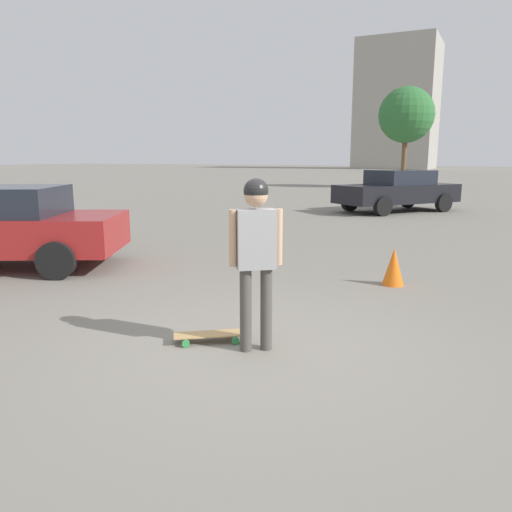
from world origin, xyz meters
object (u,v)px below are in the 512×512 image
Objects in this scene: car_parked_far at (398,190)px; car_parked_near at (2,226)px; skateboard at (210,335)px; person at (256,244)px; traffic_cone at (394,267)px.

car_parked_near is at bearing 17.11° from car_parked_far.
car_parked_far is at bearing -122.50° from skateboard.
car_parked_near is at bearing 128.07° from person.
skateboard is 5.38m from car_parked_near.
person reaches higher than car_parked_near.
person is at bearing -12.58° from traffic_cone.
person is 13.97m from car_parked_far.
traffic_cone is at bearing 47.10° from car_parked_far.
skateboard is at bearing -21.03° from traffic_cone.
car_parked_far reaches higher than car_parked_near.
person is 0.39× the size of car_parked_near.
traffic_cone is at bearing -146.37° from skateboard.
person reaches higher than car_parked_far.
car_parked_far reaches higher than traffic_cone.
car_parked_near reaches higher than skateboard.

